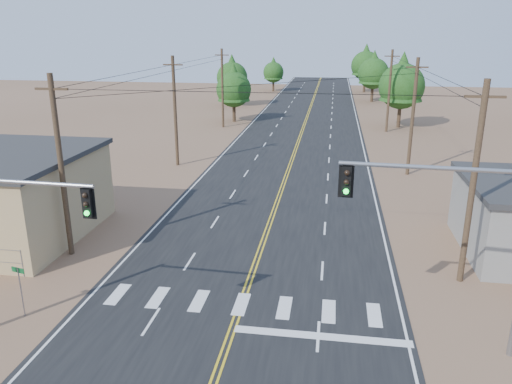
# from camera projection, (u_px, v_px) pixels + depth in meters

# --- Properties ---
(road) EXTENTS (15.00, 200.00, 0.02)m
(road) POSITION_uv_depth(u_px,v_px,m) (287.00, 175.00, 43.66)
(road) COLOR black
(road) RESTS_ON ground
(utility_pole_left_near) EXTENTS (1.80, 0.30, 10.00)m
(utility_pole_left_near) POSITION_uv_depth(u_px,v_px,m) (61.00, 166.00, 26.69)
(utility_pole_left_near) COLOR #4C3826
(utility_pole_left_near) RESTS_ON ground
(utility_pole_left_mid) EXTENTS (1.80, 0.30, 10.00)m
(utility_pole_left_mid) POSITION_uv_depth(u_px,v_px,m) (175.00, 111.00, 45.50)
(utility_pole_left_mid) COLOR #4C3826
(utility_pole_left_mid) RESTS_ON ground
(utility_pole_left_far) EXTENTS (1.80, 0.30, 10.00)m
(utility_pole_left_far) POSITION_uv_depth(u_px,v_px,m) (222.00, 88.00, 64.32)
(utility_pole_left_far) COLOR #4C3826
(utility_pole_left_far) RESTS_ON ground
(utility_pole_right_near) EXTENTS (1.80, 0.30, 10.00)m
(utility_pole_right_near) POSITION_uv_depth(u_px,v_px,m) (473.00, 184.00, 23.63)
(utility_pole_right_near) COLOR #4C3826
(utility_pole_right_near) RESTS_ON ground
(utility_pole_right_mid) EXTENTS (1.80, 0.30, 10.00)m
(utility_pole_right_mid) POSITION_uv_depth(u_px,v_px,m) (413.00, 116.00, 42.45)
(utility_pole_right_mid) COLOR #4C3826
(utility_pole_right_mid) RESTS_ON ground
(utility_pole_right_far) EXTENTS (1.80, 0.30, 10.00)m
(utility_pole_right_far) POSITION_uv_depth(u_px,v_px,m) (389.00, 91.00, 61.26)
(utility_pole_right_far) COLOR #4C3826
(utility_pole_right_far) RESTS_ON ground
(signal_mast_right) EXTENTS (7.06, 0.65, 7.54)m
(signal_mast_right) POSITION_uv_depth(u_px,v_px,m) (470.00, 227.00, 18.21)
(signal_mast_right) COLOR gray
(signal_mast_right) RESTS_ON ground
(street_sign) EXTENTS (0.68, 0.19, 2.34)m
(street_sign) POSITION_uv_depth(u_px,v_px,m) (20.00, 284.00, 21.59)
(street_sign) COLOR gray
(street_sign) RESTS_ON ground
(tree_left_near) EXTENTS (4.82, 4.82, 8.03)m
(tree_left_near) POSITION_uv_depth(u_px,v_px,m) (234.00, 86.00, 68.53)
(tree_left_near) COLOR #3F2D1E
(tree_left_near) RESTS_ON ground
(tree_left_mid) EXTENTS (5.14, 5.14, 8.57)m
(tree_left_mid) POSITION_uv_depth(u_px,v_px,m) (232.00, 74.00, 83.00)
(tree_left_mid) COLOR #3F2D1E
(tree_left_mid) RESTS_ON ground
(tree_left_far) EXTENTS (4.28, 4.28, 7.13)m
(tree_left_far) POSITION_uv_depth(u_px,v_px,m) (273.00, 70.00, 104.45)
(tree_left_far) COLOR #3F2D1E
(tree_left_far) RESTS_ON ground
(tree_right_near) EXTENTS (5.82, 5.82, 9.70)m
(tree_right_near) POSITION_uv_depth(u_px,v_px,m) (402.00, 81.00, 63.84)
(tree_right_near) COLOR #3F2D1E
(tree_right_near) RESTS_ON ground
(tree_right_mid) EXTENTS (5.42, 5.42, 9.04)m
(tree_right_mid) POSITION_uv_depth(u_px,v_px,m) (374.00, 70.00, 88.14)
(tree_right_mid) COLOR #3F2D1E
(tree_right_mid) RESTS_ON ground
(tree_right_far) EXTENTS (5.89, 5.89, 9.81)m
(tree_right_far) POSITION_uv_depth(u_px,v_px,m) (366.00, 63.00, 102.39)
(tree_right_far) COLOR #3F2D1E
(tree_right_far) RESTS_ON ground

